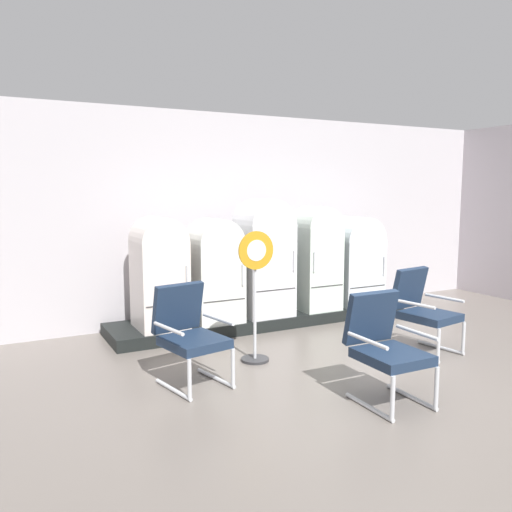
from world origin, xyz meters
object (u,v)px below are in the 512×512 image
object	(u,v)px
armchair_right	(422,307)
sign_stand	(255,300)
refrigerator_1	(215,268)
armchair_center	(385,344)
refrigerator_0	(159,269)
refrigerator_2	(264,254)
armchair_left	(189,331)
refrigerator_4	(355,259)
refrigerator_3	(316,255)

from	to	relation	value
armchair_right	sign_stand	world-z (taller)	sign_stand
refrigerator_1	armchair_center	xyz separation A→B (m)	(0.46, -2.86, -0.35)
refrigerator_0	armchair_right	size ratio (longest dim) A/B	1.44
armchair_center	sign_stand	bearing A→B (deg)	109.28
refrigerator_0	sign_stand	bearing A→B (deg)	-63.15
refrigerator_2	armchair_left	distance (m)	2.43
refrigerator_4	armchair_center	size ratio (longest dim) A/B	1.37
refrigerator_2	armchair_center	xyz separation A→B (m)	(-0.30, -2.87, -0.49)
refrigerator_2	armchair_right	bearing A→B (deg)	-60.07
refrigerator_1	refrigerator_2	size ratio (longest dim) A/B	0.85
sign_stand	armchair_left	bearing A→B (deg)	-162.30
refrigerator_3	armchair_center	size ratio (longest dim) A/B	1.54
armchair_left	armchair_center	world-z (taller)	same
refrigerator_1	armchair_right	world-z (taller)	refrigerator_1
refrigerator_3	refrigerator_0	bearing A→B (deg)	179.12
armchair_center	armchair_right	bearing A→B (deg)	33.71
refrigerator_1	refrigerator_4	bearing A→B (deg)	-0.16
armchair_left	sign_stand	size ratio (longest dim) A/B	0.67
refrigerator_4	armchair_left	xyz separation A→B (m)	(-3.34, -1.61, -0.33)
armchair_left	armchair_center	size ratio (longest dim) A/B	1.00
refrigerator_0	refrigerator_2	xyz separation A→B (m)	(1.52, -0.01, 0.11)
refrigerator_2	armchair_center	bearing A→B (deg)	-96.00
refrigerator_0	sign_stand	world-z (taller)	refrigerator_0
refrigerator_1	armchair_center	distance (m)	2.92
refrigerator_0	refrigerator_3	xyz separation A→B (m)	(2.38, -0.04, 0.05)
armchair_left	refrigerator_3	bearing A→B (deg)	31.68
refrigerator_1	armchair_center	bearing A→B (deg)	-80.89
refrigerator_2	sign_stand	size ratio (longest dim) A/B	1.11
refrigerator_3	armchair_center	bearing A→B (deg)	-112.24
sign_stand	refrigerator_1	bearing A→B (deg)	86.73
refrigerator_3	armchair_center	world-z (taller)	refrigerator_3
refrigerator_0	refrigerator_3	distance (m)	2.38
refrigerator_4	armchair_right	size ratio (longest dim) A/B	1.37
refrigerator_4	armchair_center	xyz separation A→B (m)	(-1.91, -2.85, -0.33)
refrigerator_1	armchair_left	world-z (taller)	refrigerator_1
sign_stand	armchair_center	bearing A→B (deg)	-70.72
refrigerator_4	armchair_left	size ratio (longest dim) A/B	1.37
refrigerator_2	refrigerator_3	xyz separation A→B (m)	(0.86, -0.03, -0.06)
armchair_left	armchair_center	xyz separation A→B (m)	(1.43, -1.24, 0.00)
refrigerator_2	armchair_left	bearing A→B (deg)	-136.77
refrigerator_4	sign_stand	size ratio (longest dim) A/B	0.92
refrigerator_2	refrigerator_4	world-z (taller)	refrigerator_2
refrigerator_1	sign_stand	world-z (taller)	refrigerator_1
refrigerator_3	sign_stand	bearing A→B (deg)	-142.21
armchair_right	armchair_center	world-z (taller)	same
refrigerator_1	refrigerator_3	distance (m)	1.62
armchair_left	refrigerator_2	bearing A→B (deg)	43.23
refrigerator_0	armchair_right	xyz separation A→B (m)	(2.63, -1.94, -0.38)
refrigerator_1	armchair_center	size ratio (longest dim) A/B	1.40
refrigerator_3	armchair_center	distance (m)	3.10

